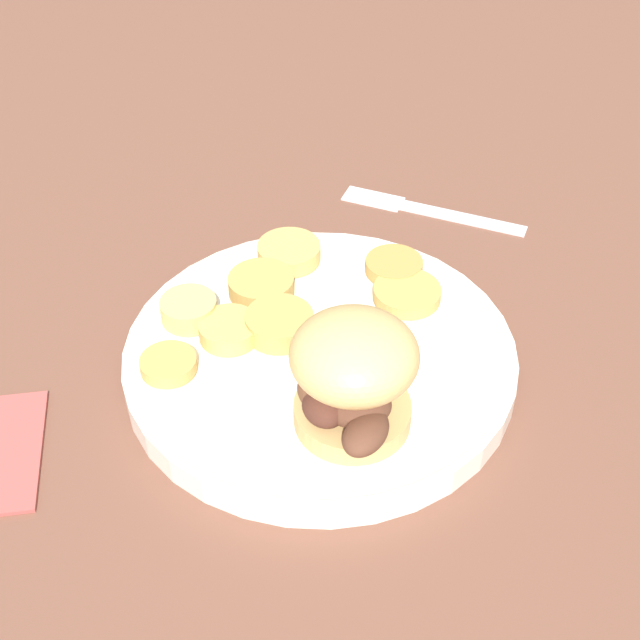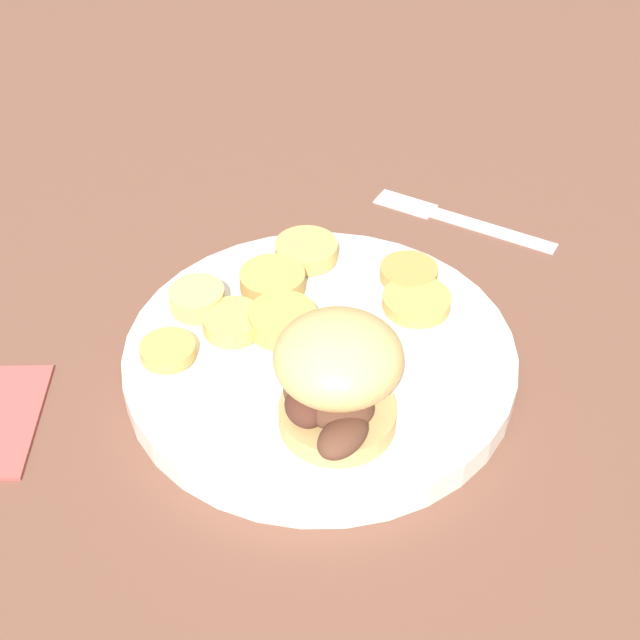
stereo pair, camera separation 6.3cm
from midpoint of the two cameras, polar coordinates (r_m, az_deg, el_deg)
ground_plane at (r=0.66m, az=-2.72°, el=-3.28°), size 4.00×4.00×0.00m
dinner_plate at (r=0.65m, az=-2.76°, el=-2.47°), size 0.28×0.28×0.02m
sandwich at (r=0.56m, az=-1.17°, el=-3.78°), size 0.09×0.11×0.08m
potato_round_0 at (r=0.68m, az=2.98°, el=1.61°), size 0.05×0.05×0.01m
potato_round_1 at (r=0.67m, az=-11.05°, el=0.54°), size 0.04×0.04×0.02m
potato_round_2 at (r=0.71m, az=2.24°, el=3.38°), size 0.05×0.05×0.01m
potato_round_3 at (r=0.65m, az=-5.37°, el=-0.36°), size 0.05×0.05×0.02m
potato_round_4 at (r=0.72m, az=-4.50°, el=4.25°), size 0.05×0.05×0.01m
potato_round_5 at (r=0.69m, az=-6.39°, el=2.13°), size 0.05×0.05×0.01m
potato_round_6 at (r=0.65m, az=-8.62°, el=-0.84°), size 0.04×0.04×0.01m
potato_round_7 at (r=0.64m, az=-12.48°, el=-2.91°), size 0.04×0.04×0.01m
fork at (r=0.82m, az=4.85°, el=6.94°), size 0.17×0.06×0.00m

